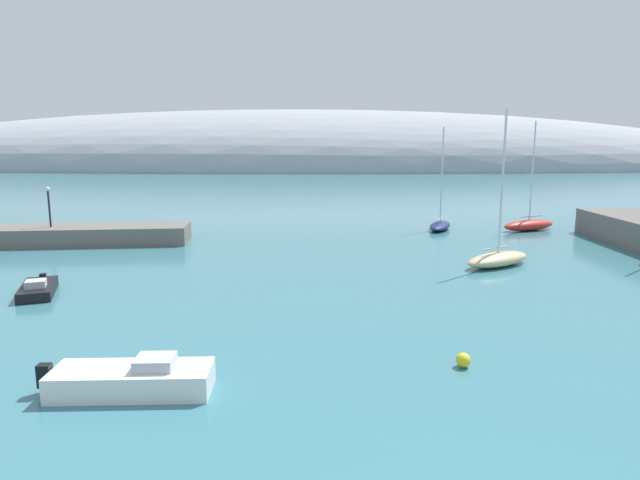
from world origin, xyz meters
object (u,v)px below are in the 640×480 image
object	(u,v)px
mooring_buoy_yellow	(463,360)
harbor_lamp_post	(49,202)
sailboat_sand_end_of_line	(498,258)
motorboat_white_alongside_breakwater	(133,379)
sailboat_red_mid_mooring	(529,224)
sailboat_navy_outer_mooring	(440,225)
motorboat_black_foreground	(38,289)

from	to	relation	value
mooring_buoy_yellow	harbor_lamp_post	world-z (taller)	harbor_lamp_post
sailboat_sand_end_of_line	motorboat_white_alongside_breakwater	bearing A→B (deg)	-168.12
sailboat_red_mid_mooring	sailboat_navy_outer_mooring	size ratio (longest dim) A/B	1.05
sailboat_red_mid_mooring	motorboat_black_foreground	world-z (taller)	sailboat_red_mid_mooring
sailboat_navy_outer_mooring	sailboat_sand_end_of_line	size ratio (longest dim) A/B	0.94
motorboat_black_foreground	mooring_buoy_yellow	bearing A→B (deg)	44.61
mooring_buoy_yellow	harbor_lamp_post	distance (m)	38.28
sailboat_navy_outer_mooring	motorboat_black_foreground	bearing A→B (deg)	152.01
motorboat_white_alongside_breakwater	sailboat_sand_end_of_line	bearing A→B (deg)	43.97
motorboat_white_alongside_breakwater	mooring_buoy_yellow	xyz separation A→B (m)	(11.92, 2.31, -0.20)
sailboat_red_mid_mooring	motorboat_white_alongside_breakwater	distance (m)	44.67
sailboat_navy_outer_mooring	motorboat_white_alongside_breakwater	bearing A→B (deg)	174.77
sailboat_sand_end_of_line	motorboat_black_foreground	world-z (taller)	sailboat_sand_end_of_line
mooring_buoy_yellow	sailboat_sand_end_of_line	bearing A→B (deg)	68.98
sailboat_red_mid_mooring	motorboat_white_alongside_breakwater	world-z (taller)	sailboat_red_mid_mooring
mooring_buoy_yellow	motorboat_black_foreground	bearing A→B (deg)	155.48
sailboat_navy_outer_mooring	harbor_lamp_post	bearing A→B (deg)	125.33
motorboat_black_foreground	motorboat_white_alongside_breakwater	distance (m)	15.67
motorboat_white_alongside_breakwater	mooring_buoy_yellow	distance (m)	12.15
sailboat_navy_outer_mooring	harbor_lamp_post	world-z (taller)	sailboat_navy_outer_mooring
motorboat_black_foreground	motorboat_white_alongside_breakwater	world-z (taller)	motorboat_white_alongside_breakwater
motorboat_white_alongside_breakwater	harbor_lamp_post	bearing A→B (deg)	118.50
sailboat_navy_outer_mooring	motorboat_white_alongside_breakwater	distance (m)	40.47
sailboat_sand_end_of_line	motorboat_white_alongside_breakwater	world-z (taller)	sailboat_sand_end_of_line
sailboat_navy_outer_mooring	harbor_lamp_post	size ratio (longest dim) A/B	2.96
motorboat_white_alongside_breakwater	mooring_buoy_yellow	bearing A→B (deg)	8.16
mooring_buoy_yellow	harbor_lamp_post	size ratio (longest dim) A/B	0.17
sailboat_navy_outer_mooring	motorboat_white_alongside_breakwater	size ratio (longest dim) A/B	1.71
sailboat_navy_outer_mooring	mooring_buoy_yellow	size ratio (longest dim) A/B	17.79
sailboat_navy_outer_mooring	motorboat_white_alongside_breakwater	world-z (taller)	sailboat_navy_outer_mooring
motorboat_black_foreground	harbor_lamp_post	distance (m)	17.09
sailboat_red_mid_mooring	mooring_buoy_yellow	xyz separation A→B (m)	(-14.74, -33.54, -0.33)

